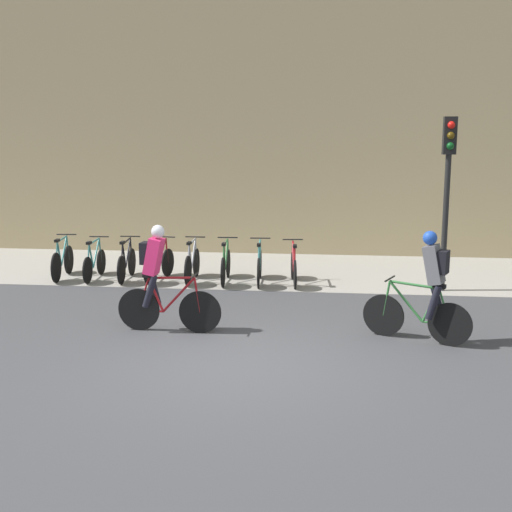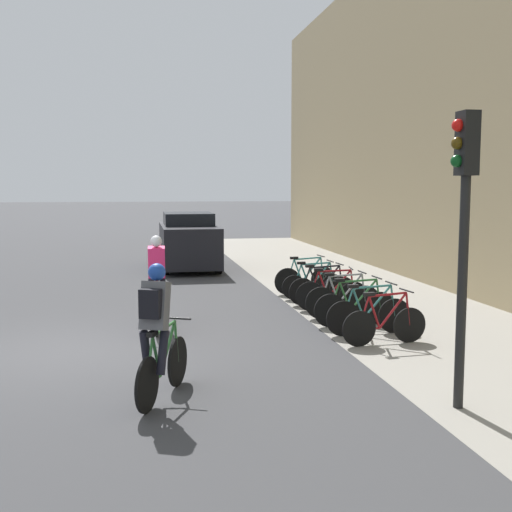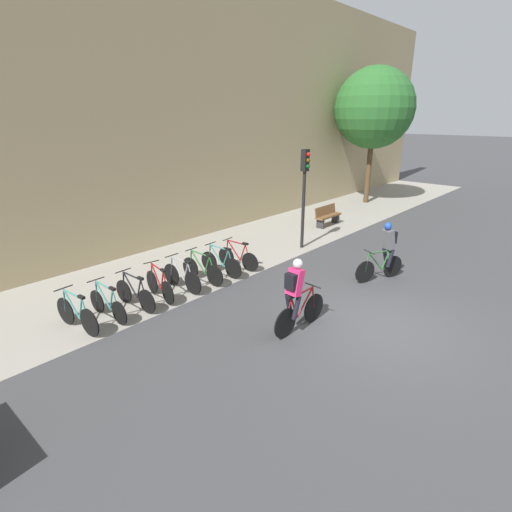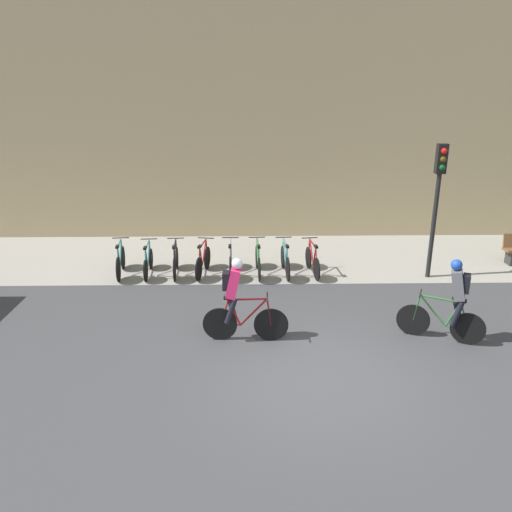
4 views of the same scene
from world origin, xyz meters
name	(u,v)px [view 4 (image 4 of 4)]	position (x,y,z in m)	size (l,w,h in m)	color
ground	(321,377)	(0.00, 0.00, 0.00)	(200.00, 200.00, 0.00)	#3D3D3F
kerb_strip	(290,257)	(0.00, 6.75, 0.00)	(44.00, 4.50, 0.01)	gray
building_facade	(287,85)	(0.00, 9.30, 5.05)	(44.00, 0.60, 10.10)	tan
cyclist_pink	(237,298)	(-1.54, 1.45, 0.95)	(1.77, 0.46, 1.80)	black
cyclist_grey	(453,299)	(2.81, 1.33, 0.95)	(1.63, 0.76, 1.78)	black
parked_bike_0	(120,261)	(-4.85, 5.27, 0.40)	(0.46, 1.65, 0.97)	black
parked_bike_1	(148,262)	(-4.08, 5.27, 0.38)	(0.46, 1.59, 0.93)	black
parked_bike_2	(176,261)	(-3.32, 5.27, 0.39)	(0.46, 1.62, 0.95)	black
parked_bike_3	(203,261)	(-2.56, 5.27, 0.39)	(0.46, 1.59, 0.96)	black
parked_bike_4	(230,261)	(-1.80, 5.27, 0.40)	(0.46, 1.63, 0.97)	black
parked_bike_5	(258,261)	(-1.03, 5.27, 0.40)	(0.46, 1.70, 0.96)	black
parked_bike_6	(285,261)	(-0.27, 5.27, 0.40)	(0.46, 1.68, 0.96)	black
parked_bike_7	(313,261)	(0.49, 5.27, 0.38)	(0.46, 1.59, 0.95)	black
traffic_light_pole	(438,187)	(3.66, 4.97, 2.51)	(0.26, 0.30, 3.62)	black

